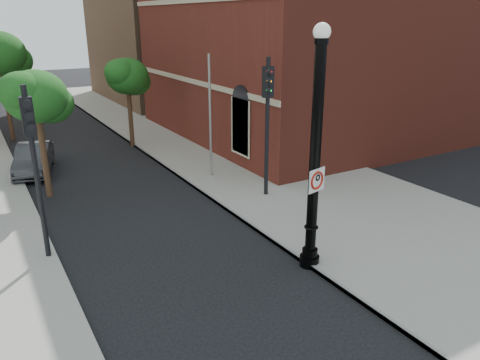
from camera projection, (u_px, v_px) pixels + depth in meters
ground at (253, 292)px, 12.05m from camera, size 120.00×120.00×0.00m
sidewalk_right at (249, 160)px, 23.04m from camera, size 8.00×60.00×0.12m
curb_edge at (174, 172)px, 21.15m from camera, size 0.10×60.00×0.14m
brick_wall_building at (353, 25)px, 29.05m from camera, size 22.30×16.30×12.50m
bg_building_tan_b at (228, 14)px, 41.83m from camera, size 22.00×14.00×14.00m
lamppost at (315, 163)px, 12.35m from camera, size 0.56×0.56×6.59m
no_parking_sign at (317, 180)px, 12.34m from camera, size 0.63×0.18×0.64m
parked_car at (34, 159)px, 21.12m from camera, size 2.34×4.19×1.31m
traffic_signal_left at (32, 147)px, 12.56m from camera, size 0.33×0.42×5.06m
traffic_signal_right at (268, 106)px, 17.25m from camera, size 0.42×0.47×5.37m
utility_pole at (210, 118)px, 19.80m from camera, size 0.11×0.11×5.31m
street_tree_a at (37, 98)px, 17.28m from camera, size 2.73×2.47×4.92m
street_tree_b at (0, 55)px, 25.52m from camera, size 3.35×3.03×6.04m
street_tree_c at (128, 77)px, 24.51m from camera, size 2.63×2.37×4.73m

